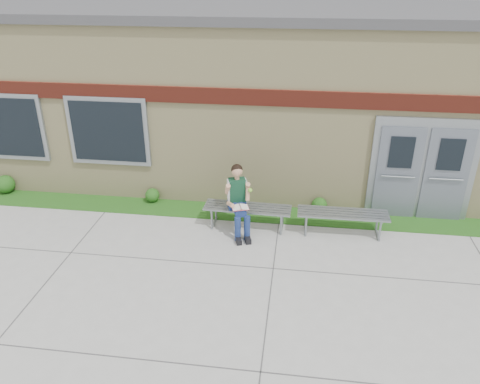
# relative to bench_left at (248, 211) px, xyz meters

# --- Properties ---
(ground) EXTENTS (80.00, 80.00, 0.00)m
(ground) POSITION_rel_bench_left_xyz_m (-0.33, -2.00, -0.37)
(ground) COLOR #9E9E99
(ground) RESTS_ON ground
(grass_strip) EXTENTS (16.00, 0.80, 0.02)m
(grass_strip) POSITION_rel_bench_left_xyz_m (-0.33, 0.60, -0.36)
(grass_strip) COLOR #2C5316
(grass_strip) RESTS_ON ground
(school_building) EXTENTS (16.20, 6.22, 4.20)m
(school_building) POSITION_rel_bench_left_xyz_m (-0.33, 3.99, 1.73)
(school_building) COLOR beige
(school_building) RESTS_ON ground
(bench_left) EXTENTS (1.87, 0.58, 0.48)m
(bench_left) POSITION_rel_bench_left_xyz_m (0.00, 0.00, 0.00)
(bench_left) COLOR gray
(bench_left) RESTS_ON ground
(bench_right) EXTENTS (1.88, 0.53, 0.49)m
(bench_right) POSITION_rel_bench_left_xyz_m (2.00, 0.00, 0.00)
(bench_right) COLOR gray
(bench_right) RESTS_ON ground
(girl) EXTENTS (0.64, 0.94, 1.47)m
(girl) POSITION_rel_bench_left_xyz_m (-0.17, -0.21, 0.39)
(girl) COLOR navy
(girl) RESTS_ON ground
(shrub_west) EXTENTS (0.45, 0.45, 0.45)m
(shrub_west) POSITION_rel_bench_left_xyz_m (-6.14, 0.85, -0.13)
(shrub_west) COLOR #2C5316
(shrub_west) RESTS_ON grass_strip
(shrub_mid) EXTENTS (0.33, 0.33, 0.33)m
(shrub_mid) POSITION_rel_bench_left_xyz_m (-2.39, 0.85, -0.18)
(shrub_mid) COLOR #2C5316
(shrub_mid) RESTS_ON grass_strip
(shrub_east) EXTENTS (0.35, 0.35, 0.35)m
(shrub_east) POSITION_rel_bench_left_xyz_m (1.55, 0.85, -0.18)
(shrub_east) COLOR #2C5316
(shrub_east) RESTS_ON grass_strip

